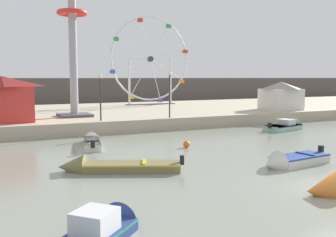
{
  "coord_description": "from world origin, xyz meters",
  "views": [
    {
      "loc": [
        -12.98,
        -10.66,
        4.47
      ],
      "look_at": [
        -1.96,
        12.31,
        1.76
      ],
      "focal_mm": 41.21,
      "sensor_mm": 36.0,
      "label": 1
    }
  ],
  "objects_px": {
    "motorboat_seafoam": "(289,126)",
    "promenade_lamp_near": "(170,88)",
    "carnival_booth_red_striped": "(2,99)",
    "motorboat_pale_grey": "(290,161)",
    "motorboat_navy_blue": "(103,229)",
    "drop_tower_steel_tower": "(73,48)",
    "promenade_lamp_far": "(100,90)",
    "motorboat_olive_wood": "(109,166)",
    "carnival_booth_white_ticket": "(281,95)",
    "motorboat_white_red_stripe": "(92,141)",
    "mooring_buoy_orange": "(187,144)",
    "ferris_wheel_white_frame": "(150,61)"
  },
  "relations": [
    {
      "from": "motorboat_pale_grey",
      "to": "carnival_booth_red_striped",
      "type": "bearing_deg",
      "value": -60.64
    },
    {
      "from": "carnival_booth_red_striped",
      "to": "promenade_lamp_near",
      "type": "distance_m",
      "value": 13.41
    },
    {
      "from": "carnival_booth_red_striped",
      "to": "carnival_booth_white_ticket",
      "type": "distance_m",
      "value": 27.83
    },
    {
      "from": "motorboat_pale_grey",
      "to": "promenade_lamp_far",
      "type": "bearing_deg",
      "value": -77.4
    },
    {
      "from": "motorboat_olive_wood",
      "to": "carnival_booth_red_striped",
      "type": "relative_size",
      "value": 1.19
    },
    {
      "from": "carnival_booth_white_ticket",
      "to": "promenade_lamp_near",
      "type": "distance_m",
      "value": 14.83
    },
    {
      "from": "motorboat_navy_blue",
      "to": "motorboat_pale_grey",
      "type": "bearing_deg",
      "value": -20.11
    },
    {
      "from": "promenade_lamp_near",
      "to": "motorboat_navy_blue",
      "type": "bearing_deg",
      "value": -120.48
    },
    {
      "from": "motorboat_seafoam",
      "to": "motorboat_pale_grey",
      "type": "distance_m",
      "value": 14.58
    },
    {
      "from": "ferris_wheel_white_frame",
      "to": "drop_tower_steel_tower",
      "type": "xyz_separation_m",
      "value": [
        -12.22,
        -11.41,
        0.44
      ]
    },
    {
      "from": "motorboat_navy_blue",
      "to": "ferris_wheel_white_frame",
      "type": "relative_size",
      "value": 0.37
    },
    {
      "from": "motorboat_white_red_stripe",
      "to": "mooring_buoy_orange",
      "type": "height_order",
      "value": "motorboat_white_red_stripe"
    },
    {
      "from": "motorboat_navy_blue",
      "to": "drop_tower_steel_tower",
      "type": "bearing_deg",
      "value": 37.08
    },
    {
      "from": "motorboat_navy_blue",
      "to": "carnival_booth_red_striped",
      "type": "relative_size",
      "value": 0.85
    },
    {
      "from": "motorboat_seafoam",
      "to": "promenade_lamp_near",
      "type": "xyz_separation_m",
      "value": [
        -9.32,
        4.55,
        3.31
      ]
    },
    {
      "from": "motorboat_white_red_stripe",
      "to": "ferris_wheel_white_frame",
      "type": "bearing_deg",
      "value": -18.91
    },
    {
      "from": "promenade_lamp_near",
      "to": "drop_tower_steel_tower",
      "type": "bearing_deg",
      "value": 147.28
    },
    {
      "from": "motorboat_pale_grey",
      "to": "motorboat_navy_blue",
      "type": "bearing_deg",
      "value": 15.64
    },
    {
      "from": "promenade_lamp_far",
      "to": "ferris_wheel_white_frame",
      "type": "bearing_deg",
      "value": 54.96
    },
    {
      "from": "carnival_booth_red_striped",
      "to": "mooring_buoy_orange",
      "type": "xyz_separation_m",
      "value": [
        10.33,
        -10.55,
        -2.64
      ]
    },
    {
      "from": "carnival_booth_red_striped",
      "to": "promenade_lamp_near",
      "type": "xyz_separation_m",
      "value": [
        13.23,
        -2.06,
        0.73
      ]
    },
    {
      "from": "promenade_lamp_far",
      "to": "mooring_buoy_orange",
      "type": "height_order",
      "value": "promenade_lamp_far"
    },
    {
      "from": "drop_tower_steel_tower",
      "to": "carnival_booth_white_ticket",
      "type": "relative_size",
      "value": 2.92
    },
    {
      "from": "motorboat_white_red_stripe",
      "to": "mooring_buoy_orange",
      "type": "bearing_deg",
      "value": -112.82
    },
    {
      "from": "carnival_booth_white_ticket",
      "to": "drop_tower_steel_tower",
      "type": "bearing_deg",
      "value": 178.12
    },
    {
      "from": "motorboat_seafoam",
      "to": "carnival_booth_red_striped",
      "type": "relative_size",
      "value": 0.98
    },
    {
      "from": "motorboat_seafoam",
      "to": "mooring_buoy_orange",
      "type": "bearing_deg",
      "value": -176.24
    },
    {
      "from": "drop_tower_steel_tower",
      "to": "motorboat_olive_wood",
      "type": "bearing_deg",
      "value": -96.84
    },
    {
      "from": "motorboat_seafoam",
      "to": "ferris_wheel_white_frame",
      "type": "relative_size",
      "value": 0.43
    },
    {
      "from": "promenade_lamp_near",
      "to": "motorboat_pale_grey",
      "type": "bearing_deg",
      "value": -92.14
    },
    {
      "from": "motorboat_white_red_stripe",
      "to": "promenade_lamp_near",
      "type": "distance_m",
      "value": 9.94
    },
    {
      "from": "motorboat_seafoam",
      "to": "carnival_booth_red_striped",
      "type": "xyz_separation_m",
      "value": [
        -22.56,
        6.62,
        2.58
      ]
    },
    {
      "from": "drop_tower_steel_tower",
      "to": "mooring_buoy_orange",
      "type": "height_order",
      "value": "drop_tower_steel_tower"
    },
    {
      "from": "motorboat_pale_grey",
      "to": "mooring_buoy_orange",
      "type": "distance_m",
      "value": 7.17
    },
    {
      "from": "carnival_booth_red_striped",
      "to": "carnival_booth_white_ticket",
      "type": "xyz_separation_m",
      "value": [
        27.83,
        0.39,
        -0.28
      ]
    },
    {
      "from": "motorboat_olive_wood",
      "to": "motorboat_seafoam",
      "type": "bearing_deg",
      "value": -132.8
    },
    {
      "from": "motorboat_white_red_stripe",
      "to": "motorboat_seafoam",
      "type": "bearing_deg",
      "value": -76.16
    },
    {
      "from": "drop_tower_steel_tower",
      "to": "carnival_booth_red_striped",
      "type": "distance_m",
      "value": 7.79
    },
    {
      "from": "motorboat_white_red_stripe",
      "to": "drop_tower_steel_tower",
      "type": "bearing_deg",
      "value": 8.01
    },
    {
      "from": "motorboat_navy_blue",
      "to": "motorboat_pale_grey",
      "type": "relative_size",
      "value": 0.95
    },
    {
      "from": "carnival_booth_red_striped",
      "to": "mooring_buoy_orange",
      "type": "height_order",
      "value": "carnival_booth_red_striped"
    },
    {
      "from": "motorboat_pale_grey",
      "to": "carnival_booth_red_striped",
      "type": "height_order",
      "value": "carnival_booth_red_striped"
    },
    {
      "from": "carnival_booth_white_ticket",
      "to": "motorboat_white_red_stripe",
      "type": "bearing_deg",
      "value": -158.68
    },
    {
      "from": "promenade_lamp_far",
      "to": "motorboat_white_red_stripe",
      "type": "bearing_deg",
      "value": -112.33
    },
    {
      "from": "motorboat_white_red_stripe",
      "to": "carnival_booth_white_ticket",
      "type": "xyz_separation_m",
      "value": [
        22.67,
        7.15,
        2.36
      ]
    },
    {
      "from": "ferris_wheel_white_frame",
      "to": "carnival_booth_white_ticket",
      "type": "bearing_deg",
      "value": -54.84
    },
    {
      "from": "carnival_booth_red_striped",
      "to": "promenade_lamp_far",
      "type": "height_order",
      "value": "promenade_lamp_far"
    },
    {
      "from": "motorboat_white_red_stripe",
      "to": "motorboat_pale_grey",
      "type": "height_order",
      "value": "motorboat_pale_grey"
    },
    {
      "from": "motorboat_white_red_stripe",
      "to": "promenade_lamp_far",
      "type": "bearing_deg",
      "value": -8.97
    },
    {
      "from": "motorboat_white_red_stripe",
      "to": "promenade_lamp_far",
      "type": "distance_m",
      "value": 6.26
    }
  ]
}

